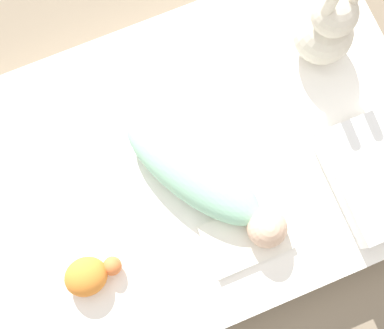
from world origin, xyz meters
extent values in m
plane|color=#7A6B56|center=(0.00, 0.00, 0.00)|extent=(12.00, 12.00, 0.00)
cube|color=white|center=(0.00, 0.00, 0.07)|extent=(1.43, 0.96, 0.14)
cube|color=white|center=(0.06, -0.27, 0.15)|extent=(0.24, 0.16, 0.02)
ellipsoid|color=#99D6B2|center=(-0.01, -0.04, 0.20)|extent=(0.38, 0.50, 0.12)
sphere|color=#DBB293|center=(0.12, -0.27, 0.20)|extent=(0.12, 0.12, 0.12)
cube|color=white|center=(0.50, -0.25, 0.18)|extent=(0.29, 0.35, 0.08)
sphere|color=beige|center=(0.50, 0.19, 0.23)|extent=(0.18, 0.18, 0.18)
sphere|color=beige|center=(0.50, 0.19, 0.36)|extent=(0.13, 0.13, 0.13)
cylinder|color=beige|center=(0.47, 0.19, 0.45)|extent=(0.03, 0.03, 0.11)
ellipsoid|color=orange|center=(-0.40, -0.20, 0.18)|extent=(0.12, 0.11, 0.08)
sphere|color=orange|center=(-0.32, -0.20, 0.17)|extent=(0.05, 0.05, 0.05)
camera|label=1|loc=(-0.12, -0.30, 1.71)|focal=50.00mm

